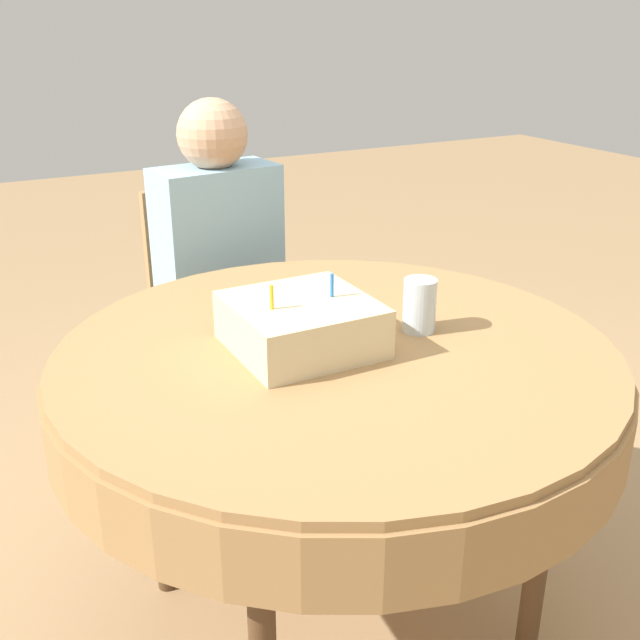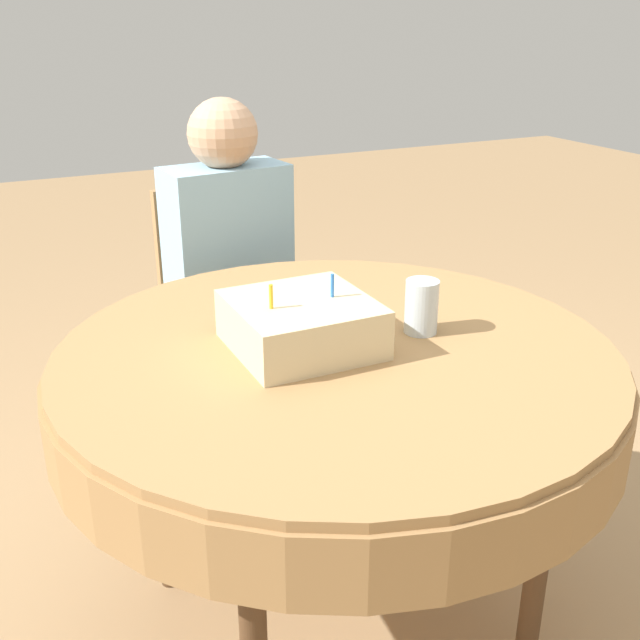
{
  "view_description": "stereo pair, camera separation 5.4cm",
  "coord_description": "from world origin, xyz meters",
  "px_view_note": "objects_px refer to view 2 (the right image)",
  "views": [
    {
      "loc": [
        -0.71,
        -1.27,
        1.43
      ],
      "look_at": [
        -0.03,
        0.01,
        0.84
      ],
      "focal_mm": 42.0,
      "sensor_mm": 36.0,
      "label": 1
    },
    {
      "loc": [
        -0.66,
        -1.29,
        1.43
      ],
      "look_at": [
        -0.03,
        0.01,
        0.84
      ],
      "focal_mm": 42.0,
      "sensor_mm": 36.0,
      "label": 2
    }
  ],
  "objects_px": {
    "drinking_glass": "(421,307)",
    "birthday_cake": "(301,324)",
    "chair": "(223,319)",
    "person": "(231,259)"
  },
  "relations": [
    {
      "from": "drinking_glass",
      "to": "birthday_cake",
      "type": "bearing_deg",
      "value": 171.3
    },
    {
      "from": "chair",
      "to": "drinking_glass",
      "type": "distance_m",
      "value": 0.98
    },
    {
      "from": "chair",
      "to": "person",
      "type": "bearing_deg",
      "value": -90.0
    },
    {
      "from": "birthday_cake",
      "to": "drinking_glass",
      "type": "height_order",
      "value": "birthday_cake"
    },
    {
      "from": "chair",
      "to": "birthday_cake",
      "type": "xyz_separation_m",
      "value": [
        -0.11,
        -0.87,
        0.33
      ]
    },
    {
      "from": "chair",
      "to": "person",
      "type": "relative_size",
      "value": 0.76
    },
    {
      "from": "person",
      "to": "birthday_cake",
      "type": "bearing_deg",
      "value": -104.58
    },
    {
      "from": "person",
      "to": "birthday_cake",
      "type": "relative_size",
      "value": 4.25
    },
    {
      "from": "chair",
      "to": "birthday_cake",
      "type": "bearing_deg",
      "value": -103.14
    },
    {
      "from": "drinking_glass",
      "to": "person",
      "type": "bearing_deg",
      "value": 100.68
    }
  ]
}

